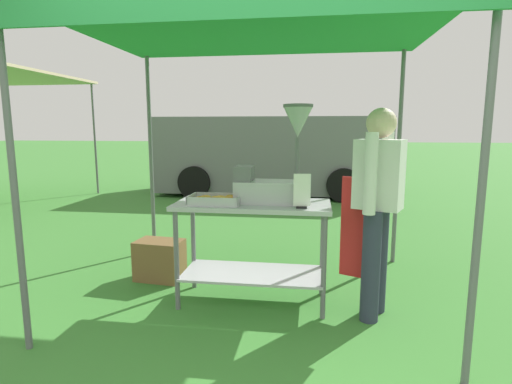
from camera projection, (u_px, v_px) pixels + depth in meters
name	position (u px, v px, depth m)	size (l,w,h in m)	color
ground_plane	(297.00, 202.00, 8.02)	(70.00, 70.00, 0.00)	#3D7F33
stall_canopy	(254.00, 31.00, 3.18)	(2.96, 2.38, 2.30)	slate
donut_cart	(253.00, 231.00, 3.34)	(1.27, 0.56, 0.86)	#B7B7BC
donut_tray	(216.00, 200.00, 3.24)	(0.41, 0.27, 0.07)	#B7B7BC
donut_fryer	(276.00, 170.00, 3.25)	(0.62, 0.28, 0.79)	#B7B7BC
menu_sign	(302.00, 193.00, 3.06)	(0.13, 0.05, 0.26)	black
vendor	(377.00, 203.00, 3.04)	(0.46, 0.52, 1.61)	#2D3347
supply_crate	(160.00, 260.00, 3.92)	(0.47, 0.34, 0.39)	brown
van_grey	(272.00, 154.00, 9.03)	(4.93, 2.11, 1.69)	slate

